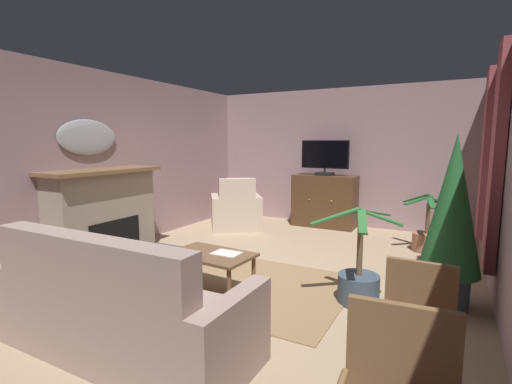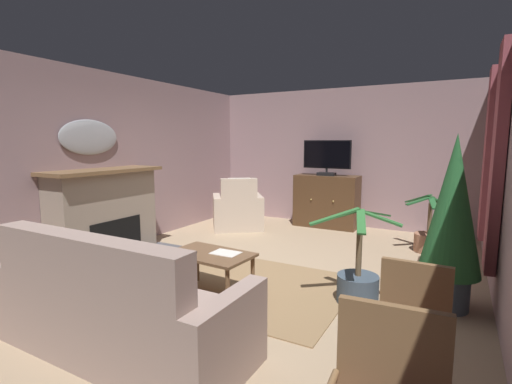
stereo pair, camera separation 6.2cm
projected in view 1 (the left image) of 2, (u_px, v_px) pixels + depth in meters
ground_plane at (253, 280)px, 4.57m from camera, size 5.69×7.56×0.04m
wall_back at (336, 157)px, 7.47m from camera, size 5.69×0.10×2.72m
wall_left at (102, 163)px, 5.59m from camera, size 0.10×7.56×2.72m
curtain_panel_near at (497, 159)px, 3.71m from camera, size 0.10×0.44×2.28m
curtain_panel_far at (486, 155)px, 5.02m from camera, size 0.10×0.44×2.28m
rug_central at (238, 283)px, 4.40m from camera, size 2.55×1.81×0.01m
fireplace at (104, 216)px, 5.30m from camera, size 0.96×1.75×1.29m
wall_mirror_oval at (88, 137)px, 5.26m from camera, size 0.06×0.96×0.50m
tv_cabinet at (325, 202)px, 7.33m from camera, size 1.22×0.56×1.02m
television at (325, 157)px, 7.16m from camera, size 0.94×0.20×0.68m
coffee_table at (211, 259)px, 4.00m from camera, size 0.93×0.61×0.48m
tv_remote at (190, 252)px, 4.00m from camera, size 0.17×0.05×0.02m
folded_newspaper at (226, 253)px, 3.99m from camera, size 0.30×0.22×0.01m
sofa_floral at (121, 313)px, 2.89m from camera, size 2.14×0.85×1.02m
armchair_by_fireplace at (236, 212)px, 7.13m from camera, size 1.23×1.21×1.02m
side_chair_tucked_against_wall at (415, 349)px, 2.07m from camera, size 0.44×0.44×0.99m
potted_plant_leafy_by_curtain at (452, 215)px, 3.65m from camera, size 0.58×0.58×1.76m
potted_plant_tall_palm_by_window at (358, 283)px, 3.85m from camera, size 0.88×0.96×1.01m
potted_plant_small_fern_corner at (426, 239)px, 5.68m from camera, size 0.82×0.80×0.88m
cat at (194, 254)px, 5.18m from camera, size 0.75×0.30×0.22m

